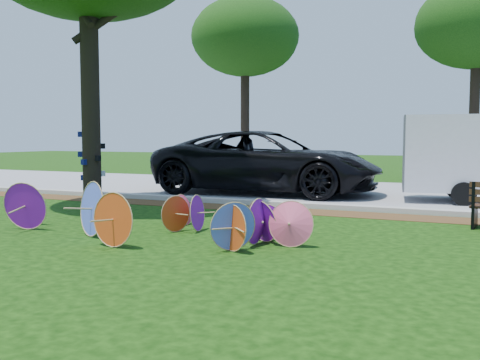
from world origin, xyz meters
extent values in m
plane|color=black|center=(0.00, 0.00, 0.00)|extent=(90.00, 90.00, 0.00)
cube|color=#472D16|center=(0.00, 4.50, 0.01)|extent=(90.00, 1.00, 0.01)
cube|color=#B7B5AD|center=(0.00, 5.20, 0.06)|extent=(90.00, 0.30, 0.12)
cube|color=gray|center=(0.00, 9.35, 0.01)|extent=(90.00, 8.00, 0.01)
cylinder|color=black|center=(-3.89, 3.06, 2.69)|extent=(0.44, 0.44, 5.39)
cone|color=#CF4412|center=(-0.38, 1.03, 0.33)|extent=(0.34, 0.67, 0.67)
cone|color=purple|center=(-2.97, 0.11, 0.45)|extent=(0.93, 0.41, 0.91)
cone|color=#CF4412|center=(-0.53, -0.48, 0.43)|extent=(0.88, 0.32, 0.87)
cone|color=#5066E3|center=(-3.41, 0.55, 0.40)|extent=(0.81, 0.37, 0.80)
cone|color=#5066E3|center=(1.25, 0.00, 0.38)|extent=(0.61, 0.68, 0.76)
cone|color=#CF4412|center=(1.32, -0.02, 0.36)|extent=(0.68, 0.47, 0.71)
cone|color=#EA6A86|center=(-1.85, 1.11, 0.32)|extent=(0.66, 0.58, 0.65)
cone|color=#F2557C|center=(1.99, 0.57, 0.37)|extent=(0.74, 0.25, 0.74)
cone|color=#D82E60|center=(-0.56, 1.76, 0.31)|extent=(0.26, 0.63, 0.63)
cone|color=#5066E3|center=(-1.40, 0.12, 0.48)|extent=(0.96, 0.66, 0.97)
cone|color=purple|center=(-0.06, 1.25, 0.34)|extent=(0.22, 0.69, 0.68)
cone|color=purple|center=(1.47, 0.79, 0.36)|extent=(0.74, 0.53, 0.72)
cone|color=purple|center=(1.47, 0.88, 0.32)|extent=(0.64, 0.22, 0.64)
cone|color=purple|center=(1.49, 0.55, 0.38)|extent=(0.19, 0.76, 0.76)
imported|color=black|center=(-1.24, 7.94, 0.95)|extent=(6.97, 3.44, 1.90)
cube|color=silver|center=(4.21, 7.99, 1.29)|extent=(3.05, 2.15, 2.58)
cylinder|color=black|center=(-4.21, 13.09, 2.50)|extent=(0.36, 0.36, 5.00)
ellipsoid|color=#0E330B|center=(-4.21, 13.09, 5.80)|extent=(4.40, 4.40, 3.20)
cylinder|color=black|center=(4.45, 14.30, 2.50)|extent=(0.36, 0.36, 5.00)
ellipsoid|color=#0E330B|center=(4.45, 14.30, 5.80)|extent=(4.40, 4.40, 3.20)
camera|label=1|loc=(4.61, -7.24, 1.71)|focal=40.00mm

